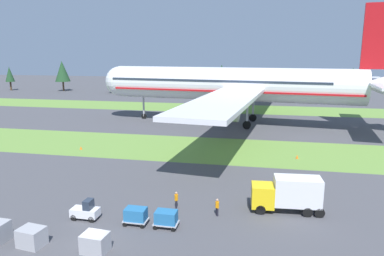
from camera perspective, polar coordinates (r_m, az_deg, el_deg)
The scene contains 15 objects.
ground_plane at distance 31.68m, azimuth -15.76°, elevation -17.89°, with size 400.00×400.00×0.00m, color #47474C.
grass_strip_near at distance 59.43m, azimuth -2.00°, elevation -3.17°, with size 320.00×15.96×0.01m, color olive.
grass_strip_far at distance 101.80m, azimuth 3.63°, elevation 3.20°, with size 320.00×15.96×0.01m, color olive.
airliner at distance 78.02m, azimuth 7.65°, elevation 6.97°, with size 64.96×80.33×24.68m.
baggage_tug at distance 36.11m, azimuth -16.67°, elevation -12.63°, with size 2.61×1.33×1.97m.
cargo_dolly_lead at distance 34.09m, azimuth -9.01°, elevation -13.58°, with size 2.22×1.52×1.55m.
cargo_dolly_second at distance 33.24m, azimuth -4.18°, elevation -14.15°, with size 2.22×1.52×1.55m.
catering_truck at distance 36.97m, azimuth 15.11°, elevation -10.02°, with size 7.09×2.76×3.58m.
ground_crew_marshaller at distance 36.89m, azimuth -2.54°, elevation -11.34°, with size 0.36×0.56×1.74m.
ground_crew_loader at distance 35.33m, azimuth 4.06°, elevation -12.46°, with size 0.36×0.50×1.74m.
uld_container_2 at distance 30.61m, azimuth -15.27°, elevation -17.34°, with size 2.00×1.60×1.55m, color #A3A3A8.
uld_container_3 at distance 33.12m, azimuth -24.33°, elevation -15.65°, with size 2.00×1.60×1.55m, color #A3A3A8.
taxiway_marker_0 at distance 55.60m, azimuth 16.51°, elevation -4.44°, with size 0.44×0.44×0.59m, color orange.
taxiway_marker_1 at distance 61.11m, azimuth -17.40°, elevation -3.06°, with size 0.44×0.44×0.51m, color orange.
distant_tree_line at distance 132.52m, azimuth 5.10°, elevation 8.14°, with size 183.29×10.48×12.30m.
Camera 1 is at (13.14, -24.27, 15.56)m, focal length 33.25 mm.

